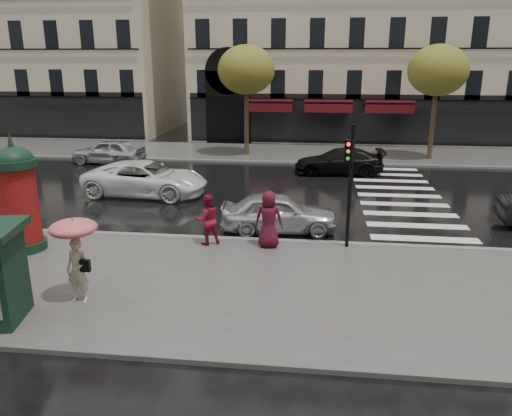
# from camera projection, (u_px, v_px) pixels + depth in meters

# --- Properties ---
(ground) EXTENTS (160.00, 160.00, 0.00)m
(ground) POSITION_uv_depth(u_px,v_px,m) (229.00, 280.00, 13.70)
(ground) COLOR black
(ground) RESTS_ON ground
(near_sidewalk) EXTENTS (90.00, 7.00, 0.12)m
(near_sidewalk) POSITION_uv_depth(u_px,v_px,m) (226.00, 286.00, 13.21)
(near_sidewalk) COLOR #474744
(near_sidewalk) RESTS_ON ground
(far_sidewalk) EXTENTS (90.00, 6.00, 0.12)m
(far_sidewalk) POSITION_uv_depth(u_px,v_px,m) (280.00, 153.00, 31.75)
(far_sidewalk) COLOR #474744
(far_sidewalk) RESTS_ON ground
(near_kerb) EXTENTS (90.00, 0.25, 0.14)m
(near_kerb) POSITION_uv_depth(u_px,v_px,m) (245.00, 240.00, 16.53)
(near_kerb) COLOR slate
(near_kerb) RESTS_ON ground
(far_kerb) EXTENTS (90.00, 0.25, 0.14)m
(far_kerb) POSITION_uv_depth(u_px,v_px,m) (276.00, 162.00, 28.89)
(far_kerb) COLOR slate
(far_kerb) RESTS_ON ground
(zebra_crossing) EXTENTS (3.60, 11.75, 0.01)m
(zebra_crossing) POSITION_uv_depth(u_px,v_px,m) (399.00, 195.00, 22.14)
(zebra_crossing) COLOR silver
(zebra_crossing) RESTS_ON ground
(tree_far_left) EXTENTS (3.40, 3.40, 6.64)m
(tree_far_left) POSITION_uv_depth(u_px,v_px,m) (246.00, 70.00, 29.55)
(tree_far_left) COLOR #38281C
(tree_far_left) RESTS_ON ground
(tree_far_right) EXTENTS (3.40, 3.40, 6.64)m
(tree_far_right) POSITION_uv_depth(u_px,v_px,m) (438.00, 71.00, 28.30)
(tree_far_right) COLOR #38281C
(tree_far_right) RESTS_ON ground
(woman_umbrella) EXTENTS (1.12, 1.12, 2.16)m
(woman_umbrella) POSITION_uv_depth(u_px,v_px,m) (75.00, 247.00, 11.89)
(woman_umbrella) COLOR #C3B3A0
(woman_umbrella) RESTS_ON near_sidewalk
(woman_red) EXTENTS (1.00, 0.92, 1.64)m
(woman_red) POSITION_uv_depth(u_px,v_px,m) (207.00, 219.00, 15.84)
(woman_red) COLOR maroon
(woman_red) RESTS_ON near_sidewalk
(man_burgundy) EXTENTS (0.89, 0.59, 1.80)m
(man_burgundy) POSITION_uv_depth(u_px,v_px,m) (269.00, 219.00, 15.59)
(man_burgundy) COLOR #4B0F1F
(man_burgundy) RESTS_ON near_sidewalk
(morris_column) EXTENTS (1.36, 1.36, 3.66)m
(morris_column) POSITION_uv_depth(u_px,v_px,m) (18.00, 195.00, 15.12)
(morris_column) COLOR black
(morris_column) RESTS_ON near_sidewalk
(traffic_light) EXTENTS (0.29, 0.38, 3.86)m
(traffic_light) POSITION_uv_depth(u_px,v_px,m) (350.00, 175.00, 15.12)
(traffic_light) COLOR black
(traffic_light) RESTS_ON near_sidewalk
(car_silver) EXTENTS (4.20, 2.03, 1.38)m
(car_silver) POSITION_uv_depth(u_px,v_px,m) (279.00, 213.00, 17.37)
(car_silver) COLOR silver
(car_silver) RESTS_ON ground
(car_white) EXTENTS (5.60, 2.91, 1.51)m
(car_white) POSITION_uv_depth(u_px,v_px,m) (146.00, 179.00, 22.00)
(car_white) COLOR white
(car_white) RESTS_ON ground
(car_black) EXTENTS (4.69, 2.11, 1.34)m
(car_black) POSITION_uv_depth(u_px,v_px,m) (339.00, 161.00, 26.15)
(car_black) COLOR black
(car_black) RESTS_ON ground
(car_far_silver) EXTENTS (4.29, 1.98, 1.42)m
(car_far_silver) POSITION_uv_depth(u_px,v_px,m) (108.00, 151.00, 28.67)
(car_far_silver) COLOR #B3B2B8
(car_far_silver) RESTS_ON ground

